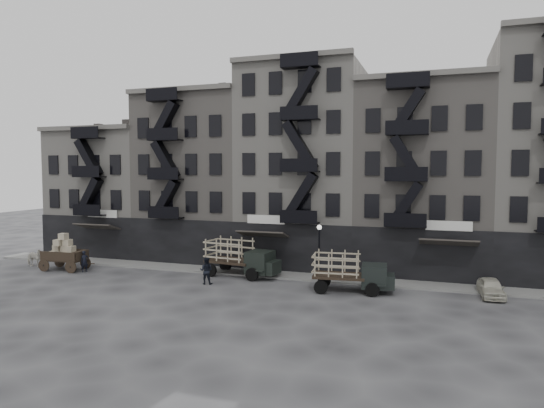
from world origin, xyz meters
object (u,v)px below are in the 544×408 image
(horse, at_px, (34,258))
(car_east, at_px, (491,288))
(pedestrian_mid, at_px, (206,271))
(pedestrian_west, at_px, (85,261))
(wagon, at_px, (64,249))
(stake_truck_east, at_px, (350,269))
(stake_truck_west, at_px, (240,255))

(horse, relative_size, car_east, 0.51)
(pedestrian_mid, bearing_deg, car_east, 178.16)
(pedestrian_mid, bearing_deg, pedestrian_west, -13.17)
(wagon, xyz_separation_m, stake_truck_east, (23.79, 0.49, -0.19))
(horse, xyz_separation_m, wagon, (3.48, -0.29, 0.96))
(wagon, bearing_deg, stake_truck_west, 6.62)
(stake_truck_west, bearing_deg, stake_truck_east, -6.30)
(stake_truck_west, height_order, pedestrian_mid, stake_truck_west)
(wagon, height_order, stake_truck_east, wagon)
(stake_truck_west, distance_m, pedestrian_west, 12.96)
(horse, xyz_separation_m, car_east, (36.21, 1.87, -0.16))
(car_east, relative_size, pedestrian_west, 2.11)
(stake_truck_east, bearing_deg, pedestrian_mid, -179.84)
(wagon, height_order, car_east, wagon)
(wagon, height_order, pedestrian_mid, wagon)
(stake_truck_east, bearing_deg, car_east, 4.54)
(pedestrian_mid, bearing_deg, horse, -13.30)
(wagon, xyz_separation_m, pedestrian_mid, (13.45, -0.64, -0.75))
(stake_truck_west, xyz_separation_m, pedestrian_west, (-12.67, -2.62, -0.81))
(stake_truck_west, height_order, car_east, stake_truck_west)
(horse, xyz_separation_m, stake_truck_east, (27.27, 0.19, 0.77))
(stake_truck_east, bearing_deg, wagon, 175.09)
(horse, distance_m, wagon, 3.62)
(wagon, distance_m, stake_truck_west, 15.03)
(wagon, relative_size, car_east, 1.02)
(wagon, height_order, stake_truck_west, wagon)
(stake_truck_east, distance_m, pedestrian_west, 21.67)
(horse, distance_m, car_east, 36.26)
(horse, height_order, stake_truck_west, stake_truck_west)
(horse, height_order, wagon, wagon)
(car_east, xyz_separation_m, pedestrian_mid, (-19.28, -2.81, 0.37))
(stake_truck_east, height_order, pedestrian_west, stake_truck_east)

